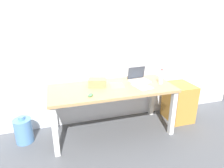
# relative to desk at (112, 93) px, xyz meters

# --- Properties ---
(ground_plane) EXTENTS (8.00, 8.00, 0.00)m
(ground_plane) POSITION_rel_desk_xyz_m (0.00, 0.00, -0.66)
(ground_plane) COLOR #515459
(back_wall) EXTENTS (5.20, 0.08, 2.60)m
(back_wall) POSITION_rel_desk_xyz_m (0.00, 0.45, 0.64)
(back_wall) COLOR white
(back_wall) RESTS_ON ground
(desk) EXTENTS (1.84, 0.78, 0.76)m
(desk) POSITION_rel_desk_xyz_m (0.00, 0.00, 0.00)
(desk) COLOR tan
(desk) RESTS_ON ground
(laptop_right) EXTENTS (0.32, 0.28, 0.22)m
(laptop_right) POSITION_rel_desk_xyz_m (0.48, 0.14, 0.14)
(laptop_right) COLOR silver
(laptop_right) RESTS_ON desk
(beer_bottle) EXTENTS (0.06, 0.06, 0.23)m
(beer_bottle) POSITION_rel_desk_xyz_m (0.76, -0.07, 0.18)
(beer_bottle) COLOR #99B7C1
(beer_bottle) RESTS_ON desk
(computer_mouse) EXTENTS (0.10, 0.12, 0.03)m
(computer_mouse) POSITION_rel_desk_xyz_m (-0.36, -0.23, 0.11)
(computer_mouse) COLOR #4C9E56
(computer_mouse) RESTS_ON desk
(cardboard_box) EXTENTS (0.29, 0.24, 0.11)m
(cardboard_box) POSITION_rel_desk_xyz_m (-0.20, 0.10, 0.15)
(cardboard_box) COLOR tan
(cardboard_box) RESTS_ON desk
(paper_sheet_front_right) EXTENTS (0.26, 0.33, 0.00)m
(paper_sheet_front_right) POSITION_rel_desk_xyz_m (0.44, -0.10, 0.10)
(paper_sheet_front_right) COLOR white
(paper_sheet_front_right) RESTS_ON desk
(paper_sheet_near_back) EXTENTS (0.25, 0.32, 0.00)m
(paper_sheet_near_back) POSITION_rel_desk_xyz_m (0.09, 0.06, 0.10)
(paper_sheet_near_back) COLOR #F4E06B
(paper_sheet_near_back) RESTS_ON desk
(water_cooler_jug) EXTENTS (0.25, 0.25, 0.41)m
(water_cooler_jug) POSITION_rel_desk_xyz_m (-1.30, 0.12, -0.48)
(water_cooler_jug) COLOR #598CC6
(water_cooler_jug) RESTS_ON ground
(filing_cabinet) EXTENTS (0.40, 0.48, 0.65)m
(filing_cabinet) POSITION_rel_desk_xyz_m (1.23, 0.05, -0.34)
(filing_cabinet) COLOR #C68938
(filing_cabinet) RESTS_ON ground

